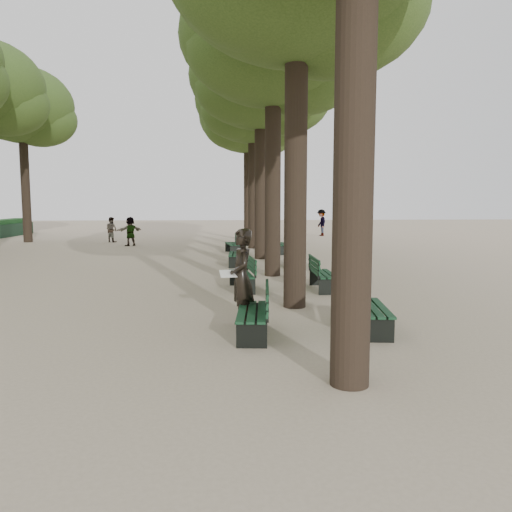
{
  "coord_description": "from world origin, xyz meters",
  "views": [
    {
      "loc": [
        -0.19,
        -8.34,
        2.43
      ],
      "look_at": [
        0.6,
        3.0,
        1.2
      ],
      "focal_mm": 35.0,
      "sensor_mm": 36.0,
      "label": 1
    }
  ],
  "objects": [
    {
      "name": "tree_central_4",
      "position": [
        1.5,
        18.0,
        7.65
      ],
      "size": [
        6.0,
        6.0,
        9.95
      ],
      "color": "#33261C",
      "rests_on": "ground"
    },
    {
      "name": "tree_central_5",
      "position": [
        1.5,
        23.0,
        7.65
      ],
      "size": [
        6.0,
        6.0,
        9.95
      ],
      "color": "#33261C",
      "rests_on": "ground"
    },
    {
      "name": "bench_left_1",
      "position": [
        0.37,
        5.36,
        0.27
      ],
      "size": [
        0.72,
        1.84,
        0.92
      ],
      "color": "black",
      "rests_on": "ground"
    },
    {
      "name": "bench_right_1",
      "position": [
        2.63,
        5.2,
        0.27
      ],
      "size": [
        0.61,
        1.81,
        0.92
      ],
      "color": "black",
      "rests_on": "ground"
    },
    {
      "name": "pedestrian_e",
      "position": [
        -5.27,
        19.91,
        0.81
      ],
      "size": [
        1.37,
        1.21,
        1.63
      ],
      "primitive_type": "imported",
      "rotation": [
        0.0,
        0.0,
        3.83
      ],
      "color": "#262628",
      "rests_on": "ground"
    },
    {
      "name": "ground",
      "position": [
        0.0,
        0.0,
        0.0
      ],
      "size": [
        120.0,
        120.0,
        0.0
      ],
      "primitive_type": "plane",
      "color": "tan",
      "rests_on": "ground"
    },
    {
      "name": "pedestrian_a",
      "position": [
        -6.87,
        22.56,
        0.77
      ],
      "size": [
        0.79,
        0.65,
        1.53
      ],
      "primitive_type": "imported",
      "rotation": [
        0.0,
        0.0,
        2.58
      ],
      "color": "#262628",
      "rests_on": "ground"
    },
    {
      "name": "tree_far_5",
      "position": [
        -12.0,
        23.0,
        8.14
      ],
      "size": [
        6.0,
        6.0,
        10.45
      ],
      "color": "#33261C",
      "rests_on": "ground"
    },
    {
      "name": "man_with_map",
      "position": [
        0.2,
        1.24,
        0.96
      ],
      "size": [
        0.67,
        0.81,
        1.93
      ],
      "color": "black",
      "rests_on": "ground"
    },
    {
      "name": "bench_right_3",
      "position": [
        2.63,
        15.17,
        0.27
      ],
      "size": [
        0.72,
        1.84,
        0.92
      ],
      "color": "black",
      "rests_on": "ground"
    },
    {
      "name": "tree_central_2",
      "position": [
        1.5,
        8.0,
        7.65
      ],
      "size": [
        6.0,
        6.0,
        9.95
      ],
      "color": "#33261C",
      "rests_on": "ground"
    },
    {
      "name": "bench_left_2",
      "position": [
        0.37,
        10.73,
        0.27
      ],
      "size": [
        0.66,
        1.83,
        0.92
      ],
      "color": "black",
      "rests_on": "ground"
    },
    {
      "name": "pedestrian_b",
      "position": [
        7.06,
        27.39,
        0.96
      ],
      "size": [
        0.48,
        1.27,
        1.92
      ],
      "primitive_type": "imported",
      "rotation": [
        0.0,
        0.0,
        4.79
      ],
      "color": "#262628",
      "rests_on": "ground"
    },
    {
      "name": "bench_left_3",
      "position": [
        0.37,
        15.47,
        0.27
      ],
      "size": [
        0.81,
        1.86,
        0.92
      ],
      "color": "black",
      "rests_on": "ground"
    },
    {
      "name": "bench_left_0",
      "position": [
        0.37,
        0.54,
        0.27
      ],
      "size": [
        0.73,
        1.84,
        0.92
      ],
      "color": "black",
      "rests_on": "ground"
    },
    {
      "name": "tree_central_3",
      "position": [
        1.5,
        13.0,
        7.65
      ],
      "size": [
        6.0,
        6.0,
        9.95
      ],
      "color": "#33261C",
      "rests_on": "ground"
    },
    {
      "name": "bench_right_0",
      "position": [
        2.63,
        0.72,
        0.27
      ],
      "size": [
        0.79,
        1.86,
        0.92
      ],
      "color": "black",
      "rests_on": "ground"
    },
    {
      "name": "bench_right_2",
      "position": [
        2.63,
        10.14,
        0.27
      ],
      "size": [
        0.71,
        1.84,
        0.92
      ],
      "color": "black",
      "rests_on": "ground"
    }
  ]
}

